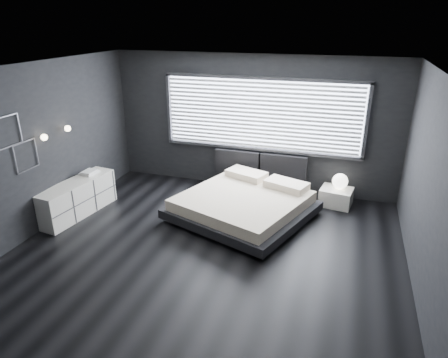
% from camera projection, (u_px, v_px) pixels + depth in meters
% --- Properties ---
extents(room, '(6.04, 6.00, 2.80)m').
position_uv_depth(room, '(206.00, 168.00, 5.83)').
color(room, black).
rests_on(room, ground).
extents(window, '(4.14, 0.09, 1.52)m').
position_uv_depth(window, '(261.00, 115.00, 8.08)').
color(window, white).
rests_on(window, ground).
extents(headboard, '(1.96, 0.16, 0.52)m').
position_uv_depth(headboard, '(260.00, 164.00, 8.41)').
color(headboard, black).
rests_on(headboard, ground).
extents(sconce_near, '(0.18, 0.11, 0.11)m').
position_uv_depth(sconce_near, '(44.00, 137.00, 6.61)').
color(sconce_near, silver).
rests_on(sconce_near, ground).
extents(sconce_far, '(0.18, 0.11, 0.11)m').
position_uv_depth(sconce_far, '(68.00, 128.00, 7.14)').
color(sconce_far, silver).
rests_on(sconce_far, ground).
extents(wall_art_upper, '(0.01, 0.48, 0.48)m').
position_uv_depth(wall_art_upper, '(8.00, 131.00, 6.02)').
color(wall_art_upper, '#47474C').
rests_on(wall_art_upper, ground).
extents(wall_art_lower, '(0.01, 0.48, 0.48)m').
position_uv_depth(wall_art_lower, '(26.00, 156.00, 6.41)').
color(wall_art_lower, '#47474C').
rests_on(wall_art_lower, ground).
extents(bed, '(2.81, 2.75, 0.58)m').
position_uv_depth(bed, '(244.00, 204.00, 7.33)').
color(bed, black).
rests_on(bed, ground).
extents(nightstand, '(0.66, 0.57, 0.35)m').
position_uv_depth(nightstand, '(336.00, 197.00, 7.83)').
color(nightstand, white).
rests_on(nightstand, ground).
extents(orb_lamp, '(0.30, 0.30, 0.30)m').
position_uv_depth(orb_lamp, '(340.00, 181.00, 7.74)').
color(orb_lamp, white).
rests_on(orb_lamp, nightstand).
extents(dresser, '(0.66, 1.67, 0.65)m').
position_uv_depth(dresser, '(77.00, 198.00, 7.43)').
color(dresser, white).
rests_on(dresser, ground).
extents(book_stack, '(0.29, 0.36, 0.07)m').
position_uv_depth(book_stack, '(89.00, 172.00, 7.67)').
color(book_stack, white).
rests_on(book_stack, dresser).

